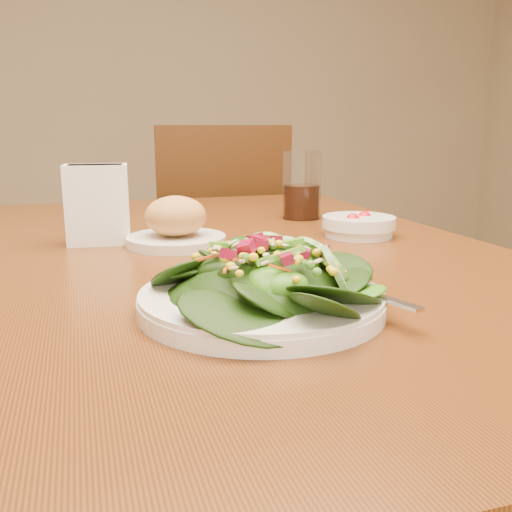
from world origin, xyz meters
name	(u,v)px	position (x,y,z in m)	size (l,w,h in m)	color
dining_table	(235,305)	(0.00, 0.00, 0.65)	(0.90, 1.40, 0.75)	#642C10
chair_far	(220,259)	(0.20, 0.93, 0.51)	(0.48, 0.48, 0.96)	black
salad_plate	(269,285)	(-0.05, -0.33, 0.78)	(0.28, 0.28, 0.08)	white
bread_plate	(176,225)	(-0.09, 0.06, 0.79)	(0.17, 0.17, 0.09)	white
tomato_bowl	(359,226)	(0.25, 0.04, 0.77)	(0.14, 0.14, 0.05)	white
drinking_glass	(302,190)	(0.23, 0.27, 0.81)	(0.09, 0.09, 0.15)	silver
napkin_holder	(97,202)	(-0.22, 0.11, 0.82)	(0.11, 0.07, 0.14)	white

